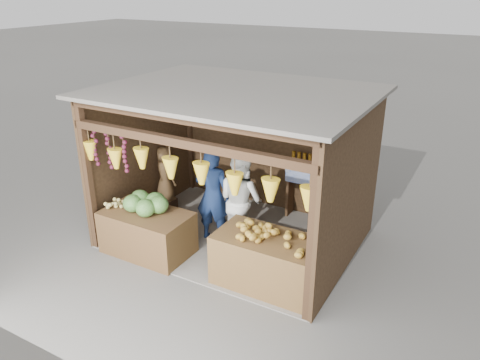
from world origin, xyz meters
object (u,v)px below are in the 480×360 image
Objects in this scene: counter_left at (147,233)px; woman_standing at (241,200)px; man_standing at (213,195)px; vendor_seated at (165,174)px; counter_right at (268,262)px.

woman_standing reaches higher than counter_left.
vendor_seated is (-1.36, 0.44, -0.02)m from man_standing.
counter_right is 0.92× the size of woman_standing.
vendor_seated is (-0.63, 1.35, 0.46)m from counter_left.
counter_left is 0.86× the size of man_standing.
counter_left is 1.66m from woman_standing.
counter_right is 1.32m from woman_standing.
counter_right is at bearing 177.54° from vendor_seated.
woman_standing reaches higher than vendor_seated.
counter_left is 2.18m from counter_right.
counter_left is 1.26m from man_standing.
counter_left is 1.56m from vendor_seated.
man_standing is at bearing 25.92° from woman_standing.
vendor_seated is at bearing 115.22° from counter_left.
woman_standing is at bearing -170.65° from vendor_seated.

